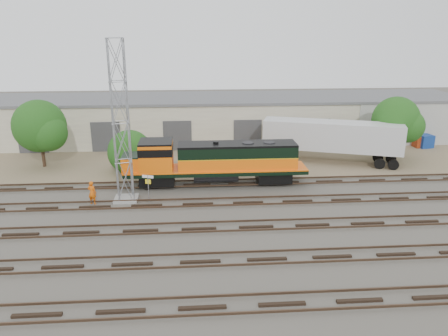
{
  "coord_description": "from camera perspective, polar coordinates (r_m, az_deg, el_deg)",
  "views": [
    {
      "loc": [
        -4.3,
        -30.52,
        13.26
      ],
      "look_at": [
        -1.74,
        4.0,
        2.2
      ],
      "focal_mm": 35.0,
      "sensor_mm": 36.0,
      "label": 1
    }
  ],
  "objects": [
    {
      "name": "tree_east",
      "position": [
        49.1,
        21.86,
        5.63
      ],
      "size": [
        5.15,
        4.91,
        6.63
      ],
      "color": "#382619",
      "rests_on": "ground"
    },
    {
      "name": "signal_tower",
      "position": [
        34.65,
        -13.31,
        5.44
      ],
      "size": [
        1.87,
        1.87,
        12.65
      ],
      "rotation": [
        0.0,
        0.0,
        0.25
      ],
      "color": "gray",
      "rests_on": "ground"
    },
    {
      "name": "tree_mid",
      "position": [
        42.98,
        -11.9,
        1.85
      ],
      "size": [
        4.52,
        4.3,
        4.3
      ],
      "color": "#382619",
      "rests_on": "ground"
    },
    {
      "name": "warehouse",
      "position": [
        54.71,
        0.4,
        6.54
      ],
      "size": [
        58.4,
        10.4,
        5.3
      ],
      "color": "beige",
      "rests_on": "ground"
    },
    {
      "name": "worker",
      "position": [
        35.95,
        -16.85,
        -3.1
      ],
      "size": [
        0.8,
        0.65,
        1.91
      ],
      "primitive_type": "imported",
      "rotation": [
        0.0,
        0.0,
        2.83
      ],
      "color": "#E25B0C",
      "rests_on": "ground"
    },
    {
      "name": "dumpster_blue",
      "position": [
        56.17,
        24.72,
        3.21
      ],
      "size": [
        1.88,
        1.8,
        1.5
      ],
      "primitive_type": "cube",
      "rotation": [
        0.0,
        0.0,
        0.21
      ],
      "color": "navy",
      "rests_on": "ground"
    },
    {
      "name": "sign_post",
      "position": [
        35.12,
        -9.88,
        -1.94
      ],
      "size": [
        0.9,
        0.33,
        2.29
      ],
      "color": "gray",
      "rests_on": "ground"
    },
    {
      "name": "locomotive",
      "position": [
        38.19,
        -1.49,
        0.92
      ],
      "size": [
        16.01,
        2.81,
        3.85
      ],
      "color": "black",
      "rests_on": "tracks"
    },
    {
      "name": "tracks",
      "position": [
        30.82,
        4.23,
        -7.66
      ],
      "size": [
        80.0,
        20.4,
        0.28
      ],
      "color": "black",
      "rests_on": "ground"
    },
    {
      "name": "tree_west",
      "position": [
        46.39,
        -22.71,
        4.87
      ],
      "size": [
        5.41,
        5.16,
        6.74
      ],
      "color": "#382619",
      "rests_on": "ground"
    },
    {
      "name": "dirt_strip",
      "position": [
        47.6,
        1.11,
        1.56
      ],
      "size": [
        80.0,
        16.0,
        0.02
      ],
      "primitive_type": "cube",
      "color": "#726047",
      "rests_on": "ground"
    },
    {
      "name": "dumpster_red",
      "position": [
        56.15,
        24.3,
        3.21
      ],
      "size": [
        1.51,
        1.41,
        1.4
      ],
      "primitive_type": "cube",
      "rotation": [
        0.0,
        0.0,
        -0.01
      ],
      "color": "#922F10",
      "rests_on": "ground"
    },
    {
      "name": "ground",
      "position": [
        33.55,
        3.49,
        -5.59
      ],
      "size": [
        140.0,
        140.0,
        0.0
      ],
      "primitive_type": "plane",
      "color": "#47423A",
      "rests_on": "ground"
    },
    {
      "name": "semi_trailer",
      "position": [
        46.15,
        14.3,
        3.92
      ],
      "size": [
        14.04,
        7.06,
        4.27
      ],
      "rotation": [
        0.0,
        0.0,
        -0.32
      ],
      "color": "silver",
      "rests_on": "ground"
    }
  ]
}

